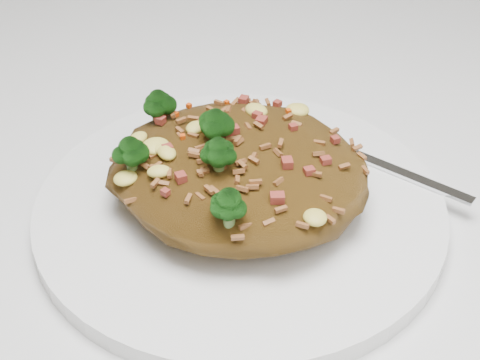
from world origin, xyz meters
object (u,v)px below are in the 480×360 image
Objects in this scene: plate at (240,206)px; fork at (376,163)px; fried_rice at (238,161)px; dining_table at (174,250)px.

fork is at bearing 37.08° from plate.
fried_rice reaches higher than plate.
plate is at bearing 36.99° from fried_rice.
dining_table is 4.35× the size of plate.
dining_table is at bearing 148.91° from fried_rice.
fork is (0.15, 0.02, 0.11)m from dining_table.
fried_rice is (0.07, -0.04, 0.14)m from dining_table.
plate is (0.07, -0.04, 0.10)m from dining_table.
fork is (0.08, 0.06, 0.01)m from plate.
dining_table is 7.68× the size of fork.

